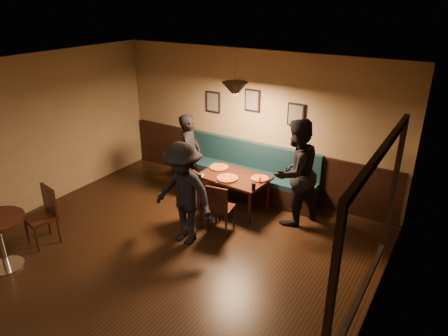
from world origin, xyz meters
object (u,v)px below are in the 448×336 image
Objects in this scene: chair_near_left at (204,194)px; cafe_table at (1,244)px; diner_front at (183,194)px; booth_bench at (244,170)px; diner_right at (295,173)px; cafe_chair_far at (40,217)px; dining_table at (234,192)px; diner_left at (190,155)px; soda_glass at (254,187)px; chair_near_right at (221,207)px; tabasco_bottle at (260,180)px.

chair_near_left is 1.24× the size of cafe_table.
chair_near_left is at bearing 102.62° from diner_front.
diner_front reaches higher than chair_near_left.
booth_bench is 3.64× the size of cafe_table.
chair_near_left is at bearing -37.16° from diner_right.
diner_right is at bearing 54.83° from diner_front.
diner_front is (0.04, -2.03, 0.35)m from booth_bench.
dining_table is at bearing -116.59° from cafe_chair_far.
diner_left is at bearing 75.17° from cafe_table.
chair_near_left is 0.54× the size of diner_right.
soda_glass is 0.18× the size of cafe_table.
cafe_table is at bearing -138.14° from chair_near_right.
cafe_table is 0.87× the size of cafe_chair_far.
diner_right is 0.64m from tabasco_bottle.
chair_near_left is at bearing -140.34° from tabasco_bottle.
chair_near_right is at bearing 65.72° from diner_front.
chair_near_left is 1.02m from tabasco_bottle.
chair_near_right is 0.65m from soda_glass.
chair_near_left reaches higher than booth_bench.
diner_right reaches higher than dining_table.
diner_left reaches higher than chair_near_right.
diner_front is at bearing -91.67° from dining_table.
diner_right is (0.92, 0.91, 0.50)m from chair_near_right.
diner_right is 1.95m from diner_front.
chair_near_left is at bearing 156.17° from chair_near_right.
diner_left is at bearing 165.31° from soda_glass.
soda_glass is at bearing 49.72° from cafe_table.
diner_left reaches higher than dining_table.
chair_near_right is at bearing 50.01° from cafe_table.
soda_glass is at bearing 44.45° from chair_near_left.
dining_table is 0.67m from tabasco_bottle.
tabasco_bottle is at bearing -44.60° from booth_bench.
diner_left is at bearing 179.05° from dining_table.
chair_near_right is at bearing -75.90° from booth_bench.
cafe_chair_far is at bearing 139.77° from diner_left.
tabasco_bottle is at bearing 1.18° from dining_table.
dining_table is 1.15m from diner_left.
dining_table is 1.21× the size of chair_near_left.
diner_front is 13.28× the size of tabasco_bottle.
diner_left is at bearing 161.83° from chair_near_left.
chair_near_left reaches higher than soda_glass.
diner_front is (0.10, -0.71, 0.34)m from chair_near_left.
soda_glass is (0.75, -1.02, 0.24)m from booth_bench.
booth_bench is 1.59× the size of diner_right.
dining_table is at bearing 59.72° from cafe_table.
chair_near_right is 1.39m from diner_right.
tabasco_bottle is (1.58, -0.10, -0.09)m from diner_left.
cafe_table is at bearing -99.16° from chair_near_left.
chair_near_right is at bearing -132.02° from soda_glass.
cafe_chair_far is at bearing -26.48° from diner_right.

